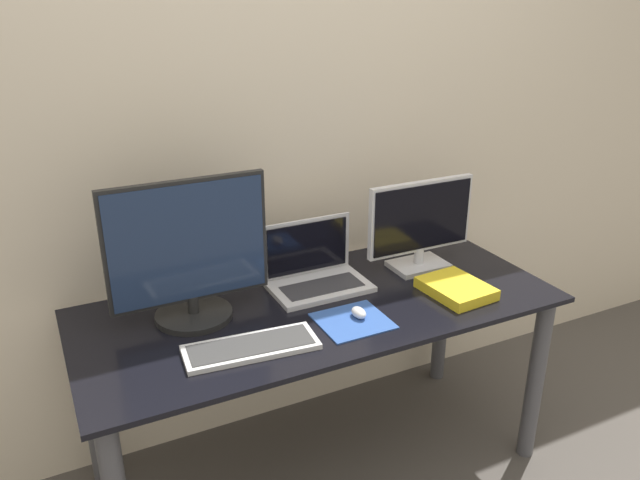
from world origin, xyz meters
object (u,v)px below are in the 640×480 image
book (456,288)px  keyboard (251,347)px  laptop (315,270)px  mouse (359,313)px  monitor_right (421,225)px  monitor_left (189,255)px

book → keyboard: bearing=-178.0°
laptop → keyboard: laptop is taller
laptop → mouse: size_ratio=5.28×
laptop → book: 0.50m
monitor_right → keyboard: (-0.78, -0.27, -0.17)m
monitor_right → laptop: size_ratio=1.26×
keyboard → book: book is taller
monitor_left → book: (0.87, -0.24, -0.20)m
laptop → book: (0.42, -0.28, -0.04)m
monitor_left → book: bearing=-15.4°
mouse → monitor_right: bearing=31.5°
monitor_right → mouse: size_ratio=6.67×
book → laptop: bearing=145.7°
monitor_right → laptop: 0.44m
monitor_left → monitor_right: monitor_left is taller
monitor_right → monitor_left: bearing=-180.0°
mouse → book: 0.40m
monitor_right → book: (-0.01, -0.24, -0.16)m
book → monitor_left: bearing=164.6°
laptop → keyboard: 0.48m
laptop → keyboard: bearing=-139.2°
book → mouse: bearing=-179.3°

